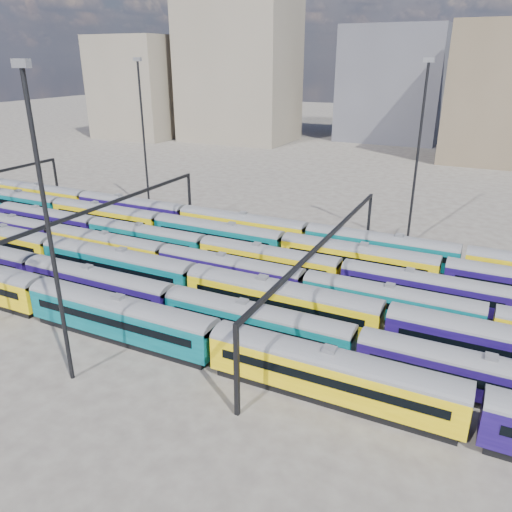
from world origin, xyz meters
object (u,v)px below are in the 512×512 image
at_px(rake_2, 193,278).
at_px(rake_0, 332,370).
at_px(mast_2, 47,223).
at_px(rake_1, 97,282).

bearing_deg(rake_2, rake_0, -27.31).
distance_m(rake_2, mast_2, 20.42).
relative_size(rake_0, rake_1, 0.78).
bearing_deg(rake_1, rake_2, 28.40).
bearing_deg(rake_0, mast_2, -161.45).
height_order(rake_1, mast_2, mast_2).
height_order(rake_2, mast_2, mast_2).
distance_m(rake_0, rake_1, 29.05).
relative_size(rake_0, rake_2, 0.83).
relative_size(rake_0, mast_2, 4.12).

